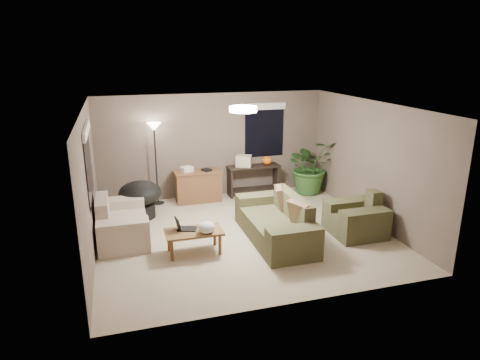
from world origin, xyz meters
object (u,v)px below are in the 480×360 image
object	(u,v)px
console_table	(253,178)
papasan_chair	(140,197)
desk	(198,186)
main_sofa	(277,224)
loveseat	(121,224)
houseplant	(310,172)
cat_scratching_post	(358,213)
armchair	(356,219)
coffee_table	(194,234)
floor_lamp	(154,137)

from	to	relation	value
console_table	papasan_chair	world-z (taller)	papasan_chair
desk	papasan_chair	xyz separation A→B (m)	(-1.38, -0.67, 0.09)
main_sofa	loveseat	size ratio (longest dim) A/B	1.38
loveseat	houseplant	world-z (taller)	houseplant
cat_scratching_post	houseplant	bearing A→B (deg)	92.59
papasan_chair	houseplant	size ratio (longest dim) A/B	0.80
desk	houseplant	world-z (taller)	houseplant
desk	houseplant	bearing A→B (deg)	-3.08
armchair	houseplant	world-z (taller)	houseplant
coffee_table	cat_scratching_post	distance (m)	3.54
armchair	console_table	world-z (taller)	armchair
papasan_chair	floor_lamp	xyz separation A→B (m)	(0.44, 0.76, 1.13)
papasan_chair	houseplant	distance (m)	4.24
loveseat	papasan_chair	bearing A→B (deg)	66.70
floor_lamp	console_table	bearing A→B (deg)	-0.43
main_sofa	desk	xyz separation A→B (m)	(-1.02, 2.53, 0.08)
coffee_table	console_table	xyz separation A→B (m)	(2.00, 2.74, 0.08)
main_sofa	armchair	distance (m)	1.59
houseplant	floor_lamp	bearing A→B (deg)	176.25
main_sofa	papasan_chair	size ratio (longest dim) A/B	1.98
coffee_table	houseplant	size ratio (longest dim) A/B	0.72
armchair	desk	distance (m)	3.77
main_sofa	cat_scratching_post	world-z (taller)	main_sofa
desk	papasan_chair	world-z (taller)	papasan_chair
loveseat	houseplant	bearing A→B (deg)	18.30
papasan_chair	armchair	bearing A→B (deg)	-27.53
console_table	houseplant	xyz separation A→B (m)	(1.43, -0.23, 0.10)
papasan_chair	loveseat	bearing A→B (deg)	-113.30
papasan_chair	desk	bearing A→B (deg)	25.77
console_table	cat_scratching_post	world-z (taller)	console_table
coffee_table	console_table	size ratio (longest dim) A/B	0.77
loveseat	papasan_chair	world-z (taller)	loveseat
loveseat	console_table	bearing A→B (deg)	28.74
main_sofa	floor_lamp	distance (m)	3.52
coffee_table	papasan_chair	xyz separation A→B (m)	(-0.78, 2.00, 0.11)
coffee_table	floor_lamp	bearing A→B (deg)	97.15
coffee_table	main_sofa	bearing A→B (deg)	4.99
console_table	cat_scratching_post	distance (m)	2.80
houseplant	cat_scratching_post	xyz separation A→B (m)	(0.10, -2.11, -0.32)
cat_scratching_post	console_table	bearing A→B (deg)	123.04
coffee_table	houseplant	world-z (taller)	houseplant
loveseat	armchair	size ratio (longest dim) A/B	1.60
armchair	papasan_chair	distance (m)	4.48
armchair	papasan_chair	size ratio (longest dim) A/B	0.90
armchair	desk	xyz separation A→B (m)	(-2.59, 2.74, 0.08)
coffee_table	cat_scratching_post	world-z (taller)	cat_scratching_post
loveseat	main_sofa	bearing A→B (deg)	-16.40
main_sofa	loveseat	bearing A→B (deg)	163.60
loveseat	coffee_table	size ratio (longest dim) A/B	1.60
loveseat	coffee_table	bearing A→B (deg)	-38.61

